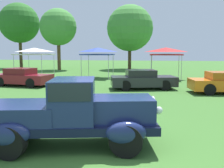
# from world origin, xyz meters

# --- Properties ---
(ground_plane) EXTENTS (120.00, 120.00, 0.00)m
(ground_plane) POSITION_xyz_m (0.00, 0.00, 0.00)
(ground_plane) COLOR #386628
(feature_pickup_truck) EXTENTS (4.54, 2.52, 1.70)m
(feature_pickup_truck) POSITION_xyz_m (-0.62, 0.41, 0.87)
(feature_pickup_truck) COLOR black
(feature_pickup_truck) RESTS_ON ground_plane
(show_car_burgundy) EXTENTS (4.19, 2.19, 1.22)m
(show_car_burgundy) POSITION_xyz_m (-7.69, 10.35, 0.60)
(show_car_burgundy) COLOR maroon
(show_car_burgundy) RESTS_ON ground_plane
(show_car_charcoal) EXTENTS (4.34, 2.61, 1.22)m
(show_car_charcoal) POSITION_xyz_m (0.65, 10.32, 0.60)
(show_car_charcoal) COLOR #28282D
(show_car_charcoal) RESTS_ON ground_plane
(canopy_tent_left_field) EXTENTS (2.99, 2.99, 2.71)m
(canopy_tent_left_field) POSITION_xyz_m (-9.80, 16.35, 2.42)
(canopy_tent_left_field) COLOR #B7B7BC
(canopy_tent_left_field) RESTS_ON ground_plane
(canopy_tent_center_field) EXTENTS (2.66, 2.66, 2.71)m
(canopy_tent_center_field) POSITION_xyz_m (-3.70, 16.37, 2.42)
(canopy_tent_center_field) COLOR #B7B7BC
(canopy_tent_center_field) RESTS_ON ground_plane
(canopy_tent_right_field) EXTENTS (2.71, 2.71, 2.71)m
(canopy_tent_right_field) POSITION_xyz_m (2.29, 16.62, 2.42)
(canopy_tent_right_field) COLOR #B7B7BC
(canopy_tent_right_field) RESTS_ON ground_plane
(treeline_far_left) EXTENTS (5.61, 5.61, 9.20)m
(treeline_far_left) POSITION_xyz_m (-17.83, 27.70, 6.37)
(treeline_far_left) COLOR #47331E
(treeline_far_left) RESTS_ON ground_plane
(treeline_mid_left) EXTENTS (4.68, 4.68, 7.81)m
(treeline_mid_left) POSITION_xyz_m (-10.95, 25.13, 5.44)
(treeline_mid_left) COLOR brown
(treeline_mid_left) RESTS_ON ground_plane
(treeline_center) EXTENTS (6.12, 6.12, 8.51)m
(treeline_center) POSITION_xyz_m (-2.06, 28.04, 5.44)
(treeline_center) COLOR #47331E
(treeline_center) RESTS_ON ground_plane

